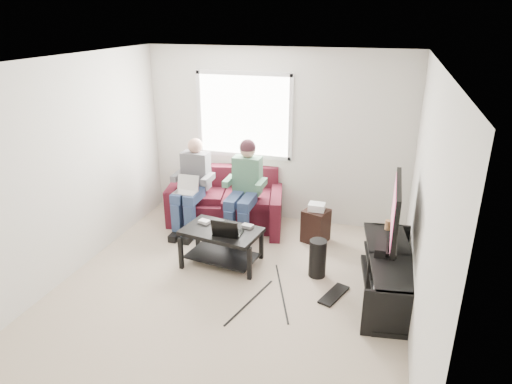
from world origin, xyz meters
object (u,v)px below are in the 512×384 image
subwoofer (318,258)px  sofa (226,204)px  tv_stand (388,276)px  tv (395,213)px  coffee_table (222,238)px  end_table (316,224)px

subwoofer → sofa: bearing=144.6°
sofa → subwoofer: sofa is taller
tv_stand → tv: (-0.00, 0.10, 0.75)m
coffee_table → end_table: end_table is taller
sofa → subwoofer: size_ratio=4.06×
coffee_table → tv_stand: bearing=-3.5°
coffee_table → tv: 2.16m
tv → subwoofer: 1.13m
sofa → coffee_table: sofa is taller
tv_stand → sofa: bearing=151.7°
tv → coffee_table: bearing=179.2°
sofa → end_table: 1.45m
subwoofer → coffee_table: bearing=-177.7°
tv → subwoofer: tv is taller
sofa → subwoofer: bearing=-35.4°
tv_stand → subwoofer: bearing=168.0°
coffee_table → subwoofer: size_ratio=2.18×
sofa → tv: tv is taller
coffee_table → end_table: size_ratio=1.82×
subwoofer → end_table: size_ratio=0.84×
subwoofer → tv_stand: bearing=-12.0°
sofa → coffee_table: 1.25m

